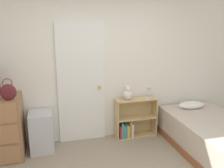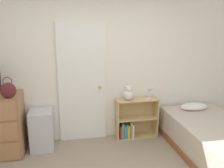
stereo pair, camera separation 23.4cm
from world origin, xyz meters
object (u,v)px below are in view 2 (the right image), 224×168
object	(u,v)px
teddy_bear	(128,94)
bed	(215,139)
storage_bin	(42,130)
handbag	(8,90)
bookshelf	(133,122)
desk_lamp	(150,90)

from	to	relation	value
teddy_bear	bed	distance (m)	1.55
storage_bin	bed	xyz separation A→B (m)	(2.65, -0.75, -0.07)
handbag	bookshelf	bearing A→B (deg)	10.36
bed	desk_lamp	bearing A→B (deg)	134.54
storage_bin	bookshelf	size ratio (longest dim) A/B	0.88
bookshelf	teddy_bear	bearing A→B (deg)	-174.74
storage_bin	bookshelf	bearing A→B (deg)	3.54
handbag	teddy_bear	bearing A→B (deg)	10.62
desk_lamp	storage_bin	bearing A→B (deg)	-178.37
storage_bin	bed	bearing A→B (deg)	-15.87
storage_bin	desk_lamp	xyz separation A→B (m)	(1.86, 0.05, 0.56)
storage_bin	teddy_bear	xyz separation A→B (m)	(1.48, 0.09, 0.50)
handbag	storage_bin	world-z (taller)	handbag
handbag	bed	bearing A→B (deg)	-9.16
handbag	bed	xyz separation A→B (m)	(3.05, -0.49, -0.83)
storage_bin	bed	size ratio (longest dim) A/B	0.33
teddy_bear	bookshelf	bearing A→B (deg)	5.26
bookshelf	desk_lamp	distance (m)	0.66
handbag	desk_lamp	bearing A→B (deg)	7.97
storage_bin	desk_lamp	distance (m)	1.94
handbag	storage_bin	xyz separation A→B (m)	(0.39, 0.26, -0.76)
storage_bin	bookshelf	distance (m)	1.58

